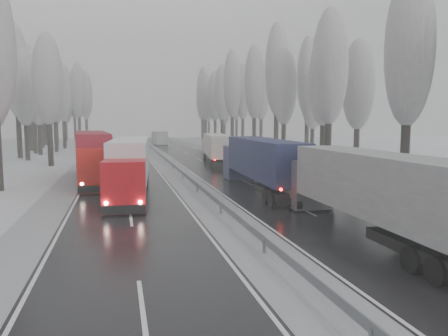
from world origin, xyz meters
name	(u,v)px	position (x,y,z in m)	size (l,w,h in m)	color
ground	(303,290)	(0.00, 0.00, 0.00)	(260.00, 260.00, 0.00)	silver
carriageway_right	(231,175)	(5.25, 30.00, 0.01)	(7.50, 200.00, 0.03)	black
carriageway_left	(126,178)	(-5.25, 30.00, 0.01)	(7.50, 200.00, 0.03)	black
median_slush	(180,176)	(0.00, 30.00, 0.02)	(3.00, 200.00, 0.04)	#ACAFB4
shoulder_right	(276,173)	(10.20, 30.00, 0.02)	(2.40, 200.00, 0.04)	#ACAFB4
shoulder_left	(72,180)	(-10.20, 30.00, 0.02)	(2.40, 200.00, 0.04)	#ACAFB4
median_guardrail	(180,171)	(0.00, 29.99, 0.60)	(0.12, 200.00, 0.76)	slate
tree_16	(409,50)	(15.04, 15.67, 10.67)	(3.60, 3.60, 16.53)	black
tree_18	(330,68)	(14.51, 27.03, 10.70)	(3.60, 3.60, 16.58)	black
tree_19	(358,85)	(20.02, 31.03, 9.42)	(3.60, 3.60, 14.57)	black
tree_20	(324,81)	(17.90, 35.17, 10.14)	(3.60, 3.60, 15.71)	black
tree_21	(326,70)	(20.12, 39.17, 12.00)	(3.60, 3.60, 18.62)	black
tree_22	(284,87)	(17.02, 45.60, 10.24)	(3.60, 3.60, 15.86)	black
tree_23	(313,99)	(23.31, 49.60, 8.77)	(3.60, 3.60, 13.55)	black
tree_24	(277,70)	(17.90, 51.02, 13.19)	(3.60, 3.60, 20.49)	black
tree_25	(308,78)	(24.81, 55.02, 12.52)	(3.60, 3.60, 19.44)	black
tree_26	(254,83)	(17.56, 61.27, 12.10)	(3.60, 3.60, 18.78)	black
tree_27	(284,89)	(24.72, 65.27, 11.36)	(3.60, 3.60, 17.62)	black
tree_28	(232,84)	(16.34, 71.95, 12.64)	(3.60, 3.60, 19.62)	black
tree_29	(261,91)	(23.71, 75.95, 11.67)	(3.60, 3.60, 18.11)	black
tree_30	(222,93)	(16.56, 81.70, 11.52)	(3.60, 3.60, 17.86)	black
tree_31	(243,93)	(22.48, 85.70, 11.97)	(3.60, 3.60, 18.58)	black
tree_32	(215,96)	(16.63, 89.21, 11.18)	(3.60, 3.60, 17.33)	black
tree_33	(224,105)	(19.77, 93.21, 9.26)	(3.60, 3.60, 14.33)	black
tree_34	(206,97)	(15.73, 96.32, 11.37)	(3.60, 3.60, 17.63)	black
tree_35	(237,97)	(24.94, 100.32, 11.77)	(3.60, 3.60, 18.25)	black
tree_36	(203,93)	(17.04, 106.16, 13.02)	(3.60, 3.60, 20.23)	black
tree_37	(225,103)	(24.02, 110.16, 10.56)	(3.60, 3.60, 16.37)	black
tree_38	(202,100)	(18.73, 116.73, 11.59)	(3.60, 3.60, 17.97)	black
tree_39	(209,104)	(21.55, 120.73, 10.45)	(3.60, 3.60, 16.19)	black
tree_62	(47,80)	(-13.94, 43.73, 10.36)	(3.60, 3.60, 16.04)	black
tree_64	(24,88)	(-18.26, 52.71, 9.96)	(3.60, 3.60, 15.42)	black
tree_65	(16,72)	(-20.05, 56.71, 12.55)	(3.60, 3.60, 19.48)	black
tree_66	(38,93)	(-18.16, 62.35, 9.84)	(3.60, 3.60, 15.23)	black
tree_67	(33,87)	(-19.54, 66.35, 11.03)	(3.60, 3.60, 17.09)	black
tree_68	(54,90)	(-16.58, 69.11, 10.75)	(3.60, 3.60, 16.65)	black
tree_69	(28,82)	(-21.42, 73.11, 12.46)	(3.60, 3.60, 19.35)	black
tree_70	(63,92)	(-16.33, 79.19, 11.03)	(3.60, 3.60, 17.09)	black
tree_71	(40,85)	(-21.09, 83.19, 12.63)	(3.60, 3.60, 19.61)	black
tree_72	(56,101)	(-18.93, 88.54, 9.76)	(3.60, 3.60, 15.11)	black
tree_73	(44,95)	(-21.82, 92.54, 11.11)	(3.60, 3.60, 17.22)	black
tree_74	(78,91)	(-15.07, 99.33, 12.67)	(3.60, 3.60, 19.68)	black
tree_75	(41,94)	(-24.20, 103.33, 11.99)	(3.60, 3.60, 18.60)	black
tree_76	(86,96)	(-14.05, 108.72, 11.95)	(3.60, 3.60, 18.55)	black
tree_77	(65,107)	(-19.66, 112.72, 9.26)	(3.60, 3.60, 14.32)	black
tree_78	(74,95)	(-17.56, 115.31, 12.59)	(3.60, 3.60, 19.55)	black
tree_79	(65,101)	(-20.33, 119.31, 11.01)	(3.60, 3.60, 17.07)	black
truck_grey_tarp	(365,187)	(5.61, 5.61, 2.38)	(2.65, 15.93, 4.08)	#4D4D52
truck_blue_box	(260,161)	(4.91, 19.58, 2.41)	(2.99, 16.19, 4.13)	#1E1F4C
truck_cream_box	(216,147)	(6.13, 41.23, 2.22)	(3.98, 14.94, 3.80)	#A6A193
box_truck_distant	(159,138)	(3.18, 86.90, 1.57)	(3.11, 8.42, 3.09)	#AFB0B6
truck_red_white	(130,162)	(-5.02, 20.49, 2.42)	(3.79, 16.28, 4.14)	red
truck_red_red	(92,153)	(-8.21, 28.51, 2.61)	(4.27, 17.57, 4.47)	red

